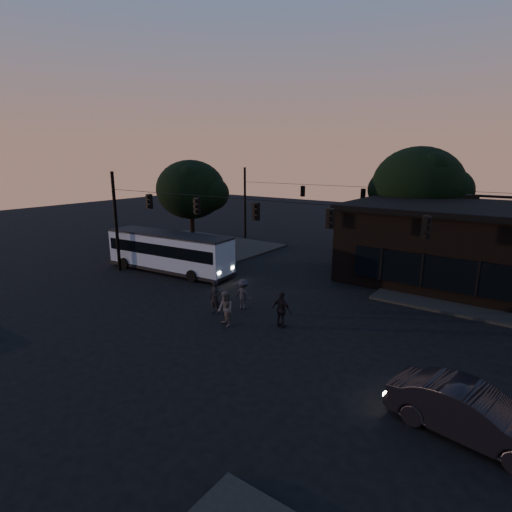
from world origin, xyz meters
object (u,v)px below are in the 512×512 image
Objects in this scene: pedestrian_b at (225,309)px; pedestrian_d at (244,294)px; bus at (169,250)px; pedestrian_a at (215,297)px; pedestrian_c at (282,310)px; building at (466,245)px; car at (472,414)px.

pedestrian_d is at bearing 134.28° from pedestrian_b.
bus is 5.83× the size of pedestrian_b.
pedestrian_b reaches higher than pedestrian_d.
bus is at bearing 151.26° from pedestrian_a.
pedestrian_d is at bearing -11.59° from pedestrian_c.
building reaches higher than pedestrian_d.
pedestrian_b is 0.97× the size of pedestrian_c.
pedestrian_b is 2.57m from pedestrian_d.
pedestrian_a is at bearing 176.30° from pedestrian_b.
pedestrian_c reaches higher than pedestrian_b.
pedestrian_a is (-10.08, -14.33, -1.75)m from building.
bus reaches higher than pedestrian_a.
pedestrian_d is (-3.15, 0.93, -0.07)m from pedestrian_c.
building is 17.70m from car.
bus is at bearing -12.00° from pedestrian_c.
pedestrian_b is (-8.57, -15.27, -1.79)m from building.
pedestrian_a is 1.09× the size of pedestrian_d.
pedestrian_a is 1.04× the size of pedestrian_b.
building is 8.06× the size of pedestrian_a.
building is 1.43× the size of bus.
pedestrian_c is at bearing 163.92° from pedestrian_d.
bus reaches higher than pedestrian_c.
pedestrian_c reaches higher than pedestrian_d.
car is at bearing -14.38° from pedestrian_a.
car is at bearing -80.02° from building.
pedestrian_d is (-0.71, 2.47, -0.04)m from pedestrian_b.
building reaches higher than car.
pedestrian_a is 1.01× the size of pedestrian_c.
pedestrian_c is (12.45, -3.78, -0.72)m from bus.
building is 8.36× the size of pedestrian_b.
pedestrian_a is (-13.13, 3.01, 0.14)m from car.
pedestrian_c is at bearing 7.12° from pedestrian_a.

